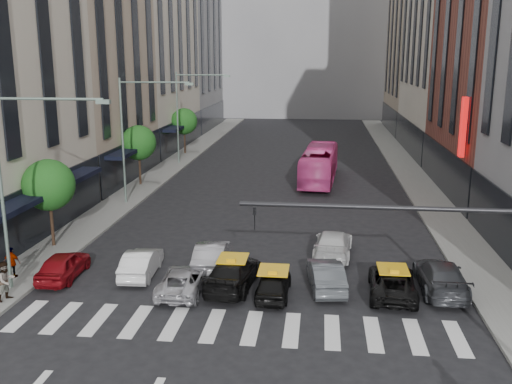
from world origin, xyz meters
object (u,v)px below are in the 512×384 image
(streetlamp_near, at_px, (19,166))
(streetlamp_mid, at_px, (135,124))
(taxi_center, at_px, (273,283))
(bus, at_px, (319,165))
(car_red, at_px, (63,265))
(pedestrian_far, at_px, (12,262))
(taxi_left, at_px, (233,273))
(car_white_front, at_px, (141,263))
(streetlamp_far, at_px, (187,105))
(pedestrian_near, at_px, (6,281))

(streetlamp_near, relative_size, streetlamp_mid, 1.00)
(streetlamp_mid, bearing_deg, taxi_center, -53.76)
(streetlamp_near, bearing_deg, bus, 62.47)
(car_red, xyz_separation_m, pedestrian_far, (-2.33, -0.54, 0.24))
(bus, height_order, pedestrian_far, bus)
(streetlamp_mid, bearing_deg, streetlamp_near, -90.00)
(taxi_left, relative_size, pedestrian_far, 3.21)
(streetlamp_near, bearing_deg, streetlamp_mid, 90.00)
(car_white_front, bearing_deg, pedestrian_far, 9.18)
(pedestrian_far, bearing_deg, streetlamp_mid, -91.46)
(streetlamp_far, distance_m, taxi_left, 32.31)
(streetlamp_far, bearing_deg, bus, -27.31)
(streetlamp_far, height_order, pedestrian_far, streetlamp_far)
(streetlamp_mid, distance_m, streetlamp_far, 16.00)
(pedestrian_near, bearing_deg, pedestrian_far, 46.58)
(streetlamp_far, bearing_deg, streetlamp_mid, -90.00)
(pedestrian_far, bearing_deg, streetlamp_far, -88.52)
(car_white_front, bearing_deg, taxi_center, 161.48)
(car_white_front, distance_m, taxi_left, 4.85)
(car_red, xyz_separation_m, taxi_center, (10.40, -1.01, -0.05))
(taxi_center, bearing_deg, pedestrian_far, -1.05)
(car_red, relative_size, pedestrian_near, 2.22)
(car_white_front, bearing_deg, streetlamp_mid, -74.96)
(bus, bearing_deg, car_red, 66.64)
(car_white_front, relative_size, taxi_center, 1.11)
(car_red, height_order, taxi_left, taxi_left)
(streetlamp_mid, distance_m, pedestrian_far, 15.75)
(streetlamp_near, distance_m, streetlamp_mid, 16.00)
(streetlamp_far, bearing_deg, taxi_center, -70.27)
(car_red, bearing_deg, taxi_left, 176.61)
(bus, xyz_separation_m, pedestrian_near, (-13.50, -26.57, -0.49))
(streetlamp_mid, distance_m, taxi_center, 19.74)
(taxi_left, xyz_separation_m, pedestrian_near, (-9.62, -2.85, 0.33))
(car_white_front, relative_size, taxi_left, 0.82)
(car_red, height_order, bus, bus)
(streetlamp_near, xyz_separation_m, taxi_left, (9.27, 1.49, -5.19))
(pedestrian_near, relative_size, pedestrian_far, 1.17)
(taxi_center, height_order, pedestrian_near, pedestrian_near)
(streetlamp_near, relative_size, taxi_center, 2.48)
(streetlamp_far, xyz_separation_m, pedestrian_far, (-1.48, -30.87, -4.99))
(car_red, bearing_deg, taxi_center, 172.30)
(streetlamp_near, relative_size, taxi_left, 1.84)
(car_red, distance_m, pedestrian_far, 2.40)
(streetlamp_near, distance_m, taxi_left, 10.73)
(pedestrian_far, bearing_deg, taxi_left, -173.87)
(car_red, bearing_deg, car_white_front, -169.83)
(taxi_center, xyz_separation_m, pedestrian_near, (-11.60, -2.02, 0.42))
(taxi_left, bearing_deg, streetlamp_near, 14.76)
(streetlamp_near, xyz_separation_m, streetlamp_far, (0.00, 32.00, 0.00))
(streetlamp_near, distance_m, pedestrian_far, 5.33)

